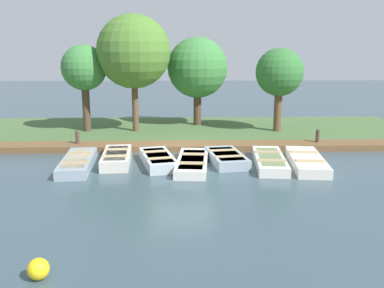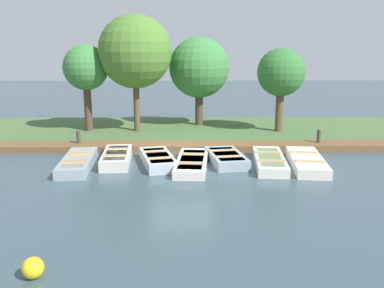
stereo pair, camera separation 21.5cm
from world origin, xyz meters
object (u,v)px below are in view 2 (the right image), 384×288
rowboat_3 (192,163)px  rowboat_4 (226,158)px  rowboat_0 (78,162)px  rowboat_2 (158,159)px  mooring_post_near (79,139)px  park_tree_right (281,73)px  buoy (33,268)px  park_tree_left (135,52)px  rowboat_5 (270,161)px  rowboat_1 (117,157)px  park_tree_center (199,68)px  park_tree_far_left (86,69)px  mooring_post_far (319,139)px  rowboat_6 (307,161)px

rowboat_3 → rowboat_4: bearing=118.4°
rowboat_0 → rowboat_2: rowboat_2 is taller
rowboat_3 → mooring_post_near: bearing=-115.7°
rowboat_3 → park_tree_right: park_tree_right is taller
buoy → park_tree_left: (-13.99, 0.46, 3.90)m
rowboat_3 → rowboat_5: rowboat_5 is taller
rowboat_3 → rowboat_4: (-0.57, 1.32, 0.03)m
rowboat_1 → park_tree_center: bearing=151.3°
buoy → park_tree_left: bearing=178.1°
buoy → park_tree_far_left: 14.53m
rowboat_3 → mooring_post_near: (-2.90, -4.88, 0.26)m
rowboat_0 → park_tree_center: 9.68m
mooring_post_far → mooring_post_near: bearing=-90.0°
mooring_post_far → rowboat_4: bearing=-61.3°
rowboat_6 → rowboat_5: bearing=-89.7°
rowboat_3 → park_tree_right: bearing=148.3°
park_tree_left → buoy: bearing=-1.9°
park_tree_center → mooring_post_near: bearing=-47.0°
rowboat_0 → mooring_post_near: bearing=-171.5°
rowboat_5 → park_tree_left: park_tree_left is taller
rowboat_6 → mooring_post_near: mooring_post_near is taller
park_tree_right → buoy: bearing=-29.1°
rowboat_4 → park_tree_right: size_ratio=0.64×
rowboat_5 → park_tree_far_left: park_tree_far_left is taller
rowboat_1 → park_tree_left: (-5.58, 0.18, 3.90)m
rowboat_5 → rowboat_4: bearing=-99.0°
rowboat_5 → park_tree_center: (-7.76, -2.41, 3.06)m
park_tree_right → rowboat_5: bearing=-15.1°
park_tree_right → park_tree_left: bearing=-91.6°
mooring_post_near → mooring_post_far: bearing=90.0°
rowboat_0 → park_tree_far_left: size_ratio=0.78×
mooring_post_far → buoy: 13.80m
rowboat_4 → mooring_post_far: bearing=109.9°
rowboat_4 → rowboat_0: bearing=-93.4°
park_tree_left → park_tree_center: (-1.70, 3.21, -0.87)m
park_tree_right → rowboat_1: bearing=-53.9°
mooring_post_near → park_tree_left: 5.41m
mooring_post_near → park_tree_right: 10.23m
rowboat_4 → park_tree_far_left: bearing=-140.1°
rowboat_1 → mooring_post_far: (-2.27, 8.47, 0.21)m
rowboat_1 → rowboat_6: rowboat_1 is taller
rowboat_6 → rowboat_3: bearing=-83.4°
park_tree_left → park_tree_center: 3.73m
rowboat_1 → rowboat_3: rowboat_1 is taller
mooring_post_far → park_tree_center: bearing=-134.7°
rowboat_1 → mooring_post_near: mooring_post_near is taller
park_tree_center → rowboat_6: bearing=25.5°
rowboat_0 → park_tree_right: size_ratio=0.81×
rowboat_1 → mooring_post_far: size_ratio=3.38×
park_tree_left → rowboat_3: bearing=23.5°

